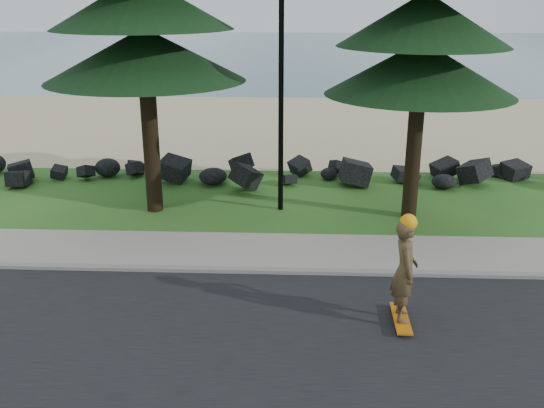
# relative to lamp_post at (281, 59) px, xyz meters

# --- Properties ---
(ground) EXTENTS (160.00, 160.00, 0.00)m
(ground) POSITION_rel_lamp_post_xyz_m (0.00, -3.20, -4.13)
(ground) COLOR #285C1D
(ground) RESTS_ON ground
(road) EXTENTS (160.00, 7.00, 0.02)m
(road) POSITION_rel_lamp_post_xyz_m (0.00, -7.70, -4.12)
(road) COLOR black
(road) RESTS_ON ground
(kerb) EXTENTS (160.00, 0.20, 0.10)m
(kerb) POSITION_rel_lamp_post_xyz_m (0.00, -4.10, -4.08)
(kerb) COLOR gray
(kerb) RESTS_ON ground
(sidewalk) EXTENTS (160.00, 2.00, 0.08)m
(sidewalk) POSITION_rel_lamp_post_xyz_m (0.00, -3.00, -4.09)
(sidewalk) COLOR #A19586
(sidewalk) RESTS_ON ground
(beach_sand) EXTENTS (160.00, 15.00, 0.01)m
(beach_sand) POSITION_rel_lamp_post_xyz_m (0.00, 11.30, -4.13)
(beach_sand) COLOR #C6B584
(beach_sand) RESTS_ON ground
(ocean) EXTENTS (160.00, 58.00, 0.01)m
(ocean) POSITION_rel_lamp_post_xyz_m (0.00, 47.80, -4.13)
(ocean) COLOR #3C6272
(ocean) RESTS_ON ground
(seawall_boulders) EXTENTS (60.00, 2.40, 1.10)m
(seawall_boulders) POSITION_rel_lamp_post_xyz_m (0.00, 2.40, -4.13)
(seawall_boulders) COLOR black
(seawall_boulders) RESTS_ON ground
(lamp_post) EXTENTS (0.25, 0.14, 8.14)m
(lamp_post) POSITION_rel_lamp_post_xyz_m (0.00, 0.00, 0.00)
(lamp_post) COLOR black
(lamp_post) RESTS_ON ground
(skateboarder) EXTENTS (0.47, 1.15, 2.13)m
(skateboarder) POSITION_rel_lamp_post_xyz_m (2.40, -6.09, -3.07)
(skateboarder) COLOR #CF690C
(skateboarder) RESTS_ON ground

